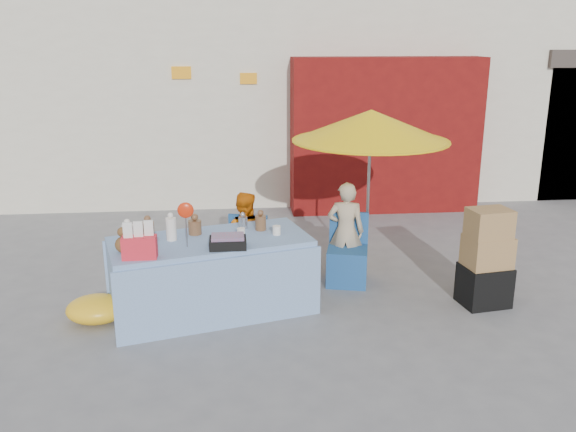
{
  "coord_description": "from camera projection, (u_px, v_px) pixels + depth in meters",
  "views": [
    {
      "loc": [
        -0.44,
        -5.89,
        2.94
      ],
      "look_at": [
        0.19,
        0.6,
        1.0
      ],
      "focal_mm": 38.0,
      "sensor_mm": 36.0,
      "label": 1
    }
  ],
  "objects": [
    {
      "name": "chair_left",
      "position": [
        245.0,
        267.0,
        7.36
      ],
      "size": [
        0.58,
        0.57,
        0.85
      ],
      "rotation": [
        0.0,
        0.0,
        -0.24
      ],
      "color": "#1F4F8F",
      "rests_on": "ground"
    },
    {
      "name": "ground",
      "position": [
        276.0,
        322.0,
        6.5
      ],
      "size": [
        80.0,
        80.0,
        0.0
      ],
      "primitive_type": "plane",
      "color": "slate",
      "rests_on": "ground"
    },
    {
      "name": "tarp_bundle",
      "position": [
        97.0,
        309.0,
        6.47
      ],
      "size": [
        0.77,
        0.68,
        0.29
      ],
      "primitive_type": "ellipsoid",
      "rotation": [
        0.0,
        0.0,
        -0.3
      ],
      "color": "yellow",
      "rests_on": "ground"
    },
    {
      "name": "backdrop",
      "position": [
        272.0,
        27.0,
        12.83
      ],
      "size": [
        14.0,
        8.0,
        7.8
      ],
      "color": "silver",
      "rests_on": "ground"
    },
    {
      "name": "box_stack",
      "position": [
        486.0,
        261.0,
        6.79
      ],
      "size": [
        0.57,
        0.49,
        1.13
      ],
      "rotation": [
        0.0,
        0.0,
        0.15
      ],
      "color": "black",
      "rests_on": "ground"
    },
    {
      "name": "umbrella",
      "position": [
        371.0,
        126.0,
        7.3
      ],
      "size": [
        1.9,
        1.9,
        2.09
      ],
      "color": "gray",
      "rests_on": "ground"
    },
    {
      "name": "market_table",
      "position": [
        211.0,
        274.0,
        6.66
      ],
      "size": [
        2.36,
        1.54,
        1.31
      ],
      "rotation": [
        0.0,
        0.0,
        0.26
      ],
      "color": "#89ABDB",
      "rests_on": "ground"
    },
    {
      "name": "chair_right",
      "position": [
        347.0,
        263.0,
        7.47
      ],
      "size": [
        0.58,
        0.57,
        0.85
      ],
      "rotation": [
        0.0,
        0.0,
        -0.24
      ],
      "color": "#1F4F8F",
      "rests_on": "ground"
    },
    {
      "name": "vendor_orange",
      "position": [
        244.0,
        238.0,
        7.39
      ],
      "size": [
        0.65,
        0.56,
        1.15
      ],
      "primitive_type": "imported",
      "rotation": [
        0.0,
        0.0,
        2.9
      ],
      "color": "orange",
      "rests_on": "ground"
    },
    {
      "name": "vendor_beige",
      "position": [
        346.0,
        231.0,
        7.49
      ],
      "size": [
        0.51,
        0.4,
        1.24
      ],
      "primitive_type": "imported",
      "rotation": [
        0.0,
        0.0,
        2.9
      ],
      "color": "tan",
      "rests_on": "ground"
    }
  ]
}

